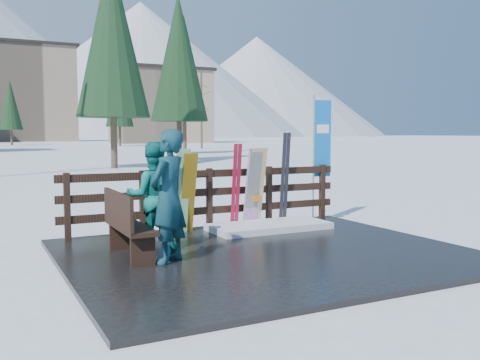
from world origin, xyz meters
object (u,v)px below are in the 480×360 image
snowboard_0 (170,197)px  rental_flag (320,143)px  snowboard_1 (182,191)px  snowboard_2 (188,193)px  snowboard_5 (257,187)px  person_back (153,196)px  bench (126,223)px  snowboard_4 (253,189)px  snowboard_3 (253,188)px  person_front (168,196)px

snowboard_0 → rental_flag: 3.57m
snowboard_1 → snowboard_2: (0.13, 0.00, -0.04)m
snowboard_5 → person_back: 2.69m
bench → rental_flag: 5.05m
snowboard_2 → rental_flag: size_ratio=0.57×
snowboard_1 → rental_flag: 3.33m
snowboard_0 → rental_flag: rental_flag is taller
snowboard_0 → person_back: (-0.67, -1.13, 0.17)m
bench → snowboard_5: snowboard_5 is taller
bench → snowboard_0: size_ratio=1.09×
snowboard_1 → snowboard_4: size_ratio=1.04×
bench → snowboard_2: bearing=43.1°
snowboard_4 → rental_flag: bearing=8.7°
snowboard_1 → snowboard_2: bearing=0.0°
bench → snowboard_2: snowboard_2 is taller
snowboard_0 → snowboard_4: bearing=0.0°
bench → snowboard_3: snowboard_3 is taller
snowboard_0 → snowboard_5: 1.77m
snowboard_0 → person_back: size_ratio=0.82×
snowboard_3 → snowboard_5: bearing=0.0°
snowboard_1 → snowboard_3: snowboard_1 is taller
snowboard_4 → snowboard_5: snowboard_5 is taller
snowboard_5 → bench: bearing=-154.0°
bench → person_front: bearing=-48.9°
bench → snowboard_5: size_ratio=0.96×
snowboard_2 → person_front: bearing=-118.4°
snowboard_4 → rental_flag: size_ratio=0.57×
snowboard_3 → person_front: (-2.39, -1.98, 0.17)m
bench → person_front: size_ratio=0.80×
snowboard_4 → person_front: bearing=-140.5°
snowboard_4 → person_back: (-2.35, -1.13, 0.11)m
snowboard_1 → person_back: person_back is taller
snowboard_1 → person_back: (-0.90, -1.13, 0.07)m
snowboard_1 → snowboard_4: (1.45, 0.00, -0.04)m
snowboard_2 → snowboard_0: bearing=180.0°
snowboard_5 → rental_flag: 1.89m
bench → rental_flag: rental_flag is taller
snowboard_5 → person_front: 3.18m
snowboard_3 → snowboard_4: (0.00, 0.00, -0.03)m
snowboard_2 → rental_flag: rental_flag is taller
snowboard_0 → snowboard_2: bearing=0.0°
snowboard_4 → person_back: bearing=-154.3°
snowboard_3 → person_front: size_ratio=0.83×
rental_flag → person_front: rental_flag is taller
snowboard_4 → snowboard_5: (0.09, -0.00, 0.04)m
snowboard_0 → rental_flag: bearing=4.5°
snowboard_3 → snowboard_5: 0.09m
snowboard_3 → snowboard_1: bearing=180.0°
rental_flag → snowboard_2: bearing=-175.0°
snowboard_5 → rental_flag: rental_flag is taller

